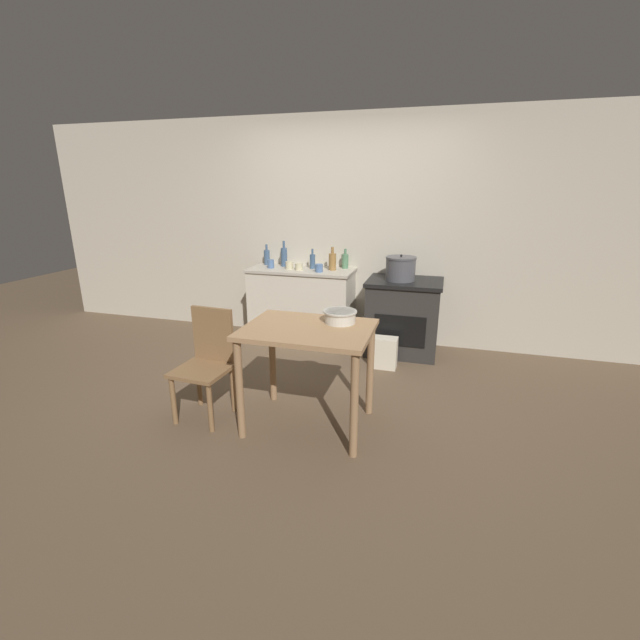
# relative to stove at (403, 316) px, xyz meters

# --- Properties ---
(ground_plane) EXTENTS (14.00, 14.00, 0.00)m
(ground_plane) POSITION_rel_stove_xyz_m (-0.70, -1.24, -0.41)
(ground_plane) COLOR brown
(wall_back) EXTENTS (8.00, 0.07, 2.55)m
(wall_back) POSITION_rel_stove_xyz_m (-0.70, 0.34, 0.86)
(wall_back) COLOR beige
(wall_back) RESTS_ON ground_plane
(counter_cabinet) EXTENTS (1.21, 0.55, 0.87)m
(counter_cabinet) POSITION_rel_stove_xyz_m (-1.19, 0.05, 0.02)
(counter_cabinet) COLOR beige
(counter_cabinet) RESTS_ON ground_plane
(stove) EXTENTS (0.79, 0.65, 0.82)m
(stove) POSITION_rel_stove_xyz_m (0.00, 0.00, 0.00)
(stove) COLOR #2D2B28
(stove) RESTS_ON ground_plane
(work_table) EXTENTS (0.93, 0.71, 0.80)m
(work_table) POSITION_rel_stove_xyz_m (-0.53, -1.76, 0.25)
(work_table) COLOR #A87F56
(work_table) RESTS_ON ground_plane
(chair) EXTENTS (0.42, 0.42, 0.87)m
(chair) POSITION_rel_stove_xyz_m (-1.35, -1.82, 0.05)
(chair) COLOR olive
(chair) RESTS_ON ground_plane
(flour_sack) EXTENTS (0.24, 0.17, 0.32)m
(flour_sack) POSITION_rel_stove_xyz_m (-0.12, -0.50, -0.25)
(flour_sack) COLOR beige
(flour_sack) RESTS_ON ground_plane
(stock_pot) EXTENTS (0.32, 0.32, 0.28)m
(stock_pot) POSITION_rel_stove_xyz_m (-0.05, -0.03, 0.53)
(stock_pot) COLOR #4C4C51
(stock_pot) RESTS_ON stove
(mixing_bowl_large) EXTENTS (0.25, 0.25, 0.09)m
(mixing_bowl_large) POSITION_rel_stove_xyz_m (-0.33, -1.59, 0.44)
(mixing_bowl_large) COLOR silver
(mixing_bowl_large) RESTS_ON work_table
(bottle_far_left) EXTENTS (0.06, 0.06, 0.23)m
(bottle_far_left) POSITION_rel_stove_xyz_m (-1.07, 0.10, 0.55)
(bottle_far_left) COLOR #3D5675
(bottle_far_left) RESTS_ON counter_cabinet
(bottle_left) EXTENTS (0.08, 0.08, 0.22)m
(bottle_left) POSITION_rel_stove_xyz_m (-0.71, 0.23, 0.54)
(bottle_left) COLOR #517F5B
(bottle_left) RESTS_ON counter_cabinet
(bottle_mid_left) EXTENTS (0.08, 0.08, 0.26)m
(bottle_mid_left) POSITION_rel_stove_xyz_m (-0.83, 0.07, 0.56)
(bottle_mid_left) COLOR olive
(bottle_mid_left) RESTS_ON counter_cabinet
(bottle_center_left) EXTENTS (0.07, 0.07, 0.24)m
(bottle_center_left) POSITION_rel_stove_xyz_m (-1.68, 0.19, 0.55)
(bottle_center_left) COLOR #3D5675
(bottle_center_left) RESTS_ON counter_cabinet
(bottle_center) EXTENTS (0.08, 0.08, 0.30)m
(bottle_center) POSITION_rel_stove_xyz_m (-1.44, 0.15, 0.57)
(bottle_center) COLOR #3D5675
(bottle_center) RESTS_ON counter_cabinet
(cup_center_right) EXTENTS (0.09, 0.09, 0.09)m
(cup_center_right) POSITION_rel_stove_xyz_m (-1.32, 0.01, 0.50)
(cup_center_right) COLOR beige
(cup_center_right) RESTS_ON counter_cabinet
(cup_mid_right) EXTENTS (0.09, 0.09, 0.09)m
(cup_mid_right) POSITION_rel_stove_xyz_m (-0.94, -0.08, 0.50)
(cup_mid_right) COLOR #4C6B99
(cup_mid_right) RESTS_ON counter_cabinet
(cup_right) EXTENTS (0.09, 0.09, 0.08)m
(cup_right) POSITION_rel_stove_xyz_m (-1.19, -0.03, 0.50)
(cup_right) COLOR beige
(cup_right) RESTS_ON counter_cabinet
(cup_far_right) EXTENTS (0.08, 0.08, 0.10)m
(cup_far_right) POSITION_rel_stove_xyz_m (-1.55, -0.00, 0.51)
(cup_far_right) COLOR #4C6B99
(cup_far_right) RESTS_ON counter_cabinet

